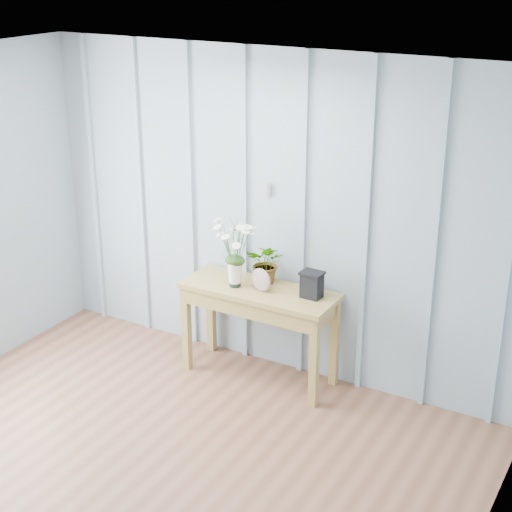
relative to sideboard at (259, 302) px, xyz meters
The scene contains 6 objects.
room_shell 1.73m from the sideboard, 90.84° to the right, with size 4.00×4.50×2.50m.
sideboard is the anchor object (origin of this frame).
daisy_vase 0.49m from the sideboard, 163.85° to the right, with size 0.39×0.29×0.55m.
spider_plant 0.30m from the sideboard, 92.15° to the left, with size 0.29×0.25×0.32m, color #1D3D10.
felt_disc_vessel 0.21m from the sideboard, 45.32° to the right, with size 0.18×0.05×0.18m, color brown.
carved_box 0.47m from the sideboard, ahead, with size 0.17×0.14×0.20m.
Camera 1 is at (2.66, -2.70, 3.15)m, focal length 55.00 mm.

